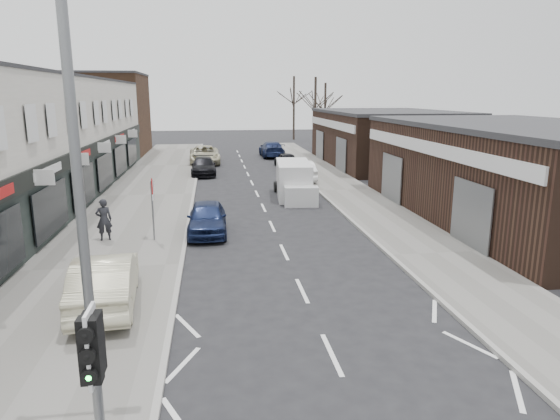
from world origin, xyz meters
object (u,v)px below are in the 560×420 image
object	(u,v)px
parked_car_left_a	(207,218)
parked_car_left_b	(204,166)
street_lamp	(91,191)
traffic_light	(93,363)
white_van	(294,181)
parked_car_left_c	(205,155)
warning_sign	(153,191)
pedestrian	(104,220)
parked_car_right_b	(286,160)
parked_car_right_a	(300,171)
sedan_on_pavement	(105,281)
parked_car_right_c	(272,149)

from	to	relation	value
parked_car_left_a	parked_car_left_b	size ratio (longest dim) A/B	0.91
street_lamp	parked_car_left_a	bearing A→B (deg)	83.80
traffic_light	street_lamp	bearing A→B (deg)	95.88
street_lamp	white_van	xyz separation A→B (m)	(6.64, 21.37, -3.62)
white_van	parked_car_left_c	world-z (taller)	white_van
warning_sign	parked_car_left_b	size ratio (longest dim) A/B	0.59
pedestrian	parked_car_right_b	distance (m)	23.62
street_lamp	parked_car_left_c	xyz separation A→B (m)	(1.13, 37.43, -3.83)
pedestrian	parked_car_right_a	bearing A→B (deg)	-143.30
sedan_on_pavement	parked_car_left_c	xyz separation A→B (m)	(2.42, 31.25, -0.08)
sedan_on_pavement	parked_car_left_a	distance (m)	8.27
traffic_light	warning_sign	size ratio (longest dim) A/B	1.15
warning_sign	white_van	size ratio (longest dim) A/B	0.48
white_van	parked_car_right_b	world-z (taller)	white_van
sedan_on_pavement	parked_car_left_a	xyz separation A→B (m)	(2.81, 7.78, -0.16)
warning_sign	parked_car_right_c	size ratio (longest dim) A/B	0.51
white_van	parked_car_right_b	distance (m)	12.82
street_lamp	parked_car_right_a	distance (m)	28.55
traffic_light	pedestrian	world-z (taller)	traffic_light
street_lamp	sedan_on_pavement	world-z (taller)	street_lamp
traffic_light	sedan_on_pavement	xyz separation A→B (m)	(-1.42, 7.40, -1.54)
parked_car_right_a	white_van	bearing A→B (deg)	74.70
white_van	parked_car_right_b	bearing A→B (deg)	89.14
traffic_light	parked_car_left_a	distance (m)	15.34
street_lamp	warning_sign	xyz separation A→B (m)	(-0.63, 12.80, -2.42)
pedestrian	parked_car_left_c	distance (m)	24.67
parked_car_left_a	traffic_light	bearing A→B (deg)	-94.46
parked_car_left_c	warning_sign	bearing A→B (deg)	-95.90
street_lamp	sedan_on_pavement	bearing A→B (deg)	101.82
pedestrian	traffic_light	bearing A→B (deg)	85.25
sedan_on_pavement	street_lamp	bearing A→B (deg)	96.43
warning_sign	parked_car_right_b	bearing A→B (deg)	67.88
sedan_on_pavement	parked_car_right_a	size ratio (longest dim) A/B	1.02
street_lamp	parked_car_right_a	bearing A→B (deg)	73.52
street_lamp	parked_car_right_a	world-z (taller)	street_lamp
parked_car_right_a	parked_car_right_b	distance (m)	6.99
parked_car_left_a	parked_car_right_a	distance (m)	14.68
warning_sign	parked_car_right_b	world-z (taller)	warning_sign
parked_car_left_c	parked_car_right_a	size ratio (longest dim) A/B	1.27
white_van	parked_car_left_a	size ratio (longest dim) A/B	1.33
warning_sign	traffic_light	bearing A→B (deg)	-86.90
parked_car_right_a	sedan_on_pavement	bearing A→B (deg)	64.28
parked_car_right_c	parked_car_left_c	bearing A→B (deg)	31.74
sedan_on_pavement	parked_car_left_b	distance (m)	24.78
street_lamp	parked_car_left_a	distance (m)	14.58
parked_car_left_a	parked_car_left_c	distance (m)	23.47
sedan_on_pavement	parked_car_right_c	world-z (taller)	sedan_on_pavement
parked_car_right_a	parked_car_right_c	size ratio (longest dim) A/B	0.85
traffic_light	parked_car_left_b	bearing A→B (deg)	88.21
parked_car_right_b	sedan_on_pavement	bearing A→B (deg)	67.47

